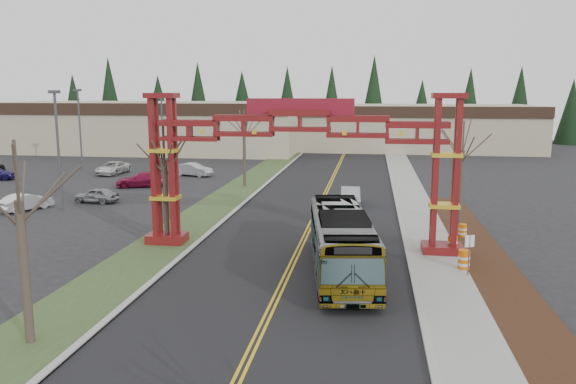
% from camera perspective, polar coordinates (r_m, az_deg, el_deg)
% --- Properties ---
extents(road, '(12.00, 110.00, 0.02)m').
position_cam_1_polar(road, '(39.36, 2.48, -3.02)').
color(road, black).
rests_on(road, ground).
extents(lane_line_left, '(0.12, 100.00, 0.01)m').
position_cam_1_polar(lane_line_left, '(39.37, 2.31, -2.99)').
color(lane_line_left, gold).
rests_on(lane_line_left, road).
extents(lane_line_right, '(0.12, 100.00, 0.01)m').
position_cam_1_polar(lane_line_right, '(39.34, 2.65, -3.00)').
color(lane_line_right, gold).
rests_on(lane_line_right, road).
extents(curb_right, '(0.30, 110.00, 0.15)m').
position_cam_1_polar(curb_right, '(39.20, 11.47, -3.17)').
color(curb_right, '#A3A39D').
rests_on(curb_right, ground).
extents(sidewalk_right, '(2.60, 110.00, 0.14)m').
position_cam_1_polar(sidewalk_right, '(39.31, 13.58, -3.21)').
color(sidewalk_right, gray).
rests_on(sidewalk_right, ground).
extents(landscape_strip, '(2.60, 50.00, 0.12)m').
position_cam_1_polar(landscape_strip, '(25.54, 22.46, -10.99)').
color(landscape_strip, black).
rests_on(landscape_strip, ground).
extents(grass_median, '(4.00, 110.00, 0.08)m').
position_cam_1_polar(grass_median, '(40.94, -8.74, -2.57)').
color(grass_median, '#2D4422').
rests_on(grass_median, ground).
extents(curb_left, '(0.30, 110.00, 0.15)m').
position_cam_1_polar(curb_left, '(40.43, -6.23, -2.62)').
color(curb_left, '#A3A39D').
rests_on(curb_left, ground).
extents(gateway_arch, '(18.20, 1.60, 8.90)m').
position_cam_1_polar(gateway_arch, '(31.52, 1.22, 4.74)').
color(gateway_arch, '#5C0C15').
rests_on(gateway_arch, ground).
extents(retail_building_west, '(46.00, 22.30, 7.50)m').
position_cam_1_polar(retail_building_west, '(91.77, -13.35, 6.56)').
color(retail_building_west, tan).
rests_on(retail_building_west, ground).
extents(retail_building_east, '(38.00, 20.30, 7.00)m').
position_cam_1_polar(retail_building_east, '(93.44, 12.25, 6.50)').
color(retail_building_east, tan).
rests_on(retail_building_east, ground).
extents(conifer_treeline, '(116.10, 5.60, 13.00)m').
position_cam_1_polar(conifer_treeline, '(105.23, 6.53, 8.65)').
color(conifer_treeline, black).
rests_on(conifer_treeline, ground).
extents(transit_bus, '(4.22, 11.70, 3.19)m').
position_cam_1_polar(transit_bus, '(28.13, 5.43, -5.05)').
color(transit_bus, '#B6B8BF').
rests_on(transit_bus, ground).
extents(silver_sedan, '(1.73, 4.41, 1.43)m').
position_cam_1_polar(silver_sedan, '(45.17, 6.36, -0.46)').
color(silver_sedan, '#A5A8AD').
rests_on(silver_sedan, ground).
extents(parked_car_near_a, '(3.76, 1.82, 1.24)m').
position_cam_1_polar(parked_car_near_a, '(48.64, -18.88, -0.31)').
color(parked_car_near_a, '#9C9EA3').
rests_on(parked_car_near_a, ground).
extents(parked_car_near_b, '(2.83, 4.25, 1.32)m').
position_cam_1_polar(parked_car_near_b, '(47.43, -25.11, -0.92)').
color(parked_car_near_b, silver).
rests_on(parked_car_near_b, ground).
extents(parked_car_mid_a, '(5.29, 3.43, 1.42)m').
position_cam_1_polar(parked_car_mid_a, '(55.58, -14.59, 1.24)').
color(parked_car_mid_a, maroon).
rests_on(parked_car_mid_a, ground).
extents(parked_car_far_a, '(4.55, 2.64, 1.42)m').
position_cam_1_polar(parked_car_far_a, '(61.66, -9.59, 2.26)').
color(parked_car_far_a, '#B2B5BA').
rests_on(parked_car_far_a, ground).
extents(parked_car_far_b, '(2.47, 5.04, 1.38)m').
position_cam_1_polar(parked_car_far_b, '(65.27, -17.35, 2.35)').
color(parked_car_far_b, silver).
rests_on(parked_car_far_b, ground).
extents(bare_tree_median_near, '(3.22, 3.22, 7.34)m').
position_cam_1_polar(bare_tree_median_near, '(21.41, -25.67, -0.93)').
color(bare_tree_median_near, '#382D26').
rests_on(bare_tree_median_near, ground).
extents(bare_tree_median_mid, '(3.12, 3.12, 7.03)m').
position_cam_1_polar(bare_tree_median_mid, '(33.63, -12.45, 3.06)').
color(bare_tree_median_mid, '#382D26').
rests_on(bare_tree_median_mid, ground).
extents(bare_tree_median_far, '(2.94, 2.94, 7.35)m').
position_cam_1_polar(bare_tree_median_far, '(53.52, -4.49, 6.23)').
color(bare_tree_median_far, '#382D26').
rests_on(bare_tree_median_far, ground).
extents(bare_tree_right_far, '(3.00, 3.00, 7.09)m').
position_cam_1_polar(bare_tree_right_far, '(39.27, 17.32, 4.01)').
color(bare_tree_right_far, '#382D26').
rests_on(bare_tree_right_far, ground).
extents(light_pole_near, '(0.79, 0.39, 9.10)m').
position_cam_1_polar(light_pole_near, '(45.81, -22.35, 4.74)').
color(light_pole_near, '#3F3F44').
rests_on(light_pole_near, ground).
extents(light_pole_mid, '(0.81, 0.40, 9.34)m').
position_cam_1_polar(light_pole_mid, '(68.79, -20.41, 6.50)').
color(light_pole_mid, '#3F3F44').
rests_on(light_pole_mid, ground).
extents(light_pole_far, '(0.77, 0.38, 8.87)m').
position_cam_1_polar(light_pole_far, '(78.30, -12.68, 7.04)').
color(light_pole_far, '#3F3F44').
rests_on(light_pole_far, ground).
extents(street_sign, '(0.47, 0.21, 2.15)m').
position_cam_1_polar(street_sign, '(28.54, 17.94, -5.38)').
color(street_sign, '#3F3F44').
rests_on(street_sign, ground).
extents(barrel_south, '(0.60, 0.60, 1.11)m').
position_cam_1_polar(barrel_south, '(29.81, 17.43, -6.68)').
color(barrel_south, orange).
rests_on(barrel_south, ground).
extents(barrel_mid, '(0.54, 0.54, 1.01)m').
position_cam_1_polar(barrel_mid, '(32.88, 16.36, -5.16)').
color(barrel_mid, orange).
rests_on(barrel_mid, ground).
extents(barrel_north, '(0.49, 0.49, 0.91)m').
position_cam_1_polar(barrel_north, '(36.43, 17.32, -3.82)').
color(barrel_north, orange).
rests_on(barrel_north, ground).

